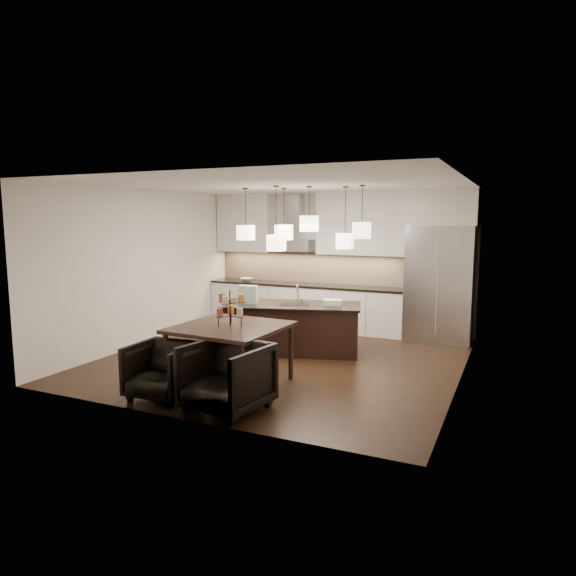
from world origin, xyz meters
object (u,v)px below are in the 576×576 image
at_px(armchair_left, 163,370).
at_px(armchair_right, 227,377).
at_px(refrigerator, 440,284).
at_px(dining_table, 231,355).
at_px(island_body, 292,329).

xyz_separation_m(armchair_left, armchair_right, (0.98, -0.05, 0.05)).
distance_m(refrigerator, armchair_right, 5.05).
bearing_deg(dining_table, armchair_left, -120.34).
relative_size(island_body, armchair_left, 2.86).
distance_m(dining_table, armchair_right, 0.97).
xyz_separation_m(island_body, armchair_left, (-0.57, -2.77, -0.04)).
relative_size(dining_table, armchair_left, 1.76).
height_order(refrigerator, island_body, refrigerator).
distance_m(island_body, armchair_left, 2.83).
distance_m(armchair_left, armchair_right, 0.98).
relative_size(dining_table, armchair_right, 1.52).
distance_m(island_body, armchair_right, 2.85).
xyz_separation_m(refrigerator, armchair_left, (-2.75, -4.63, -0.72)).
relative_size(armchair_left, armchair_right, 0.87).
relative_size(refrigerator, dining_table, 1.55).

